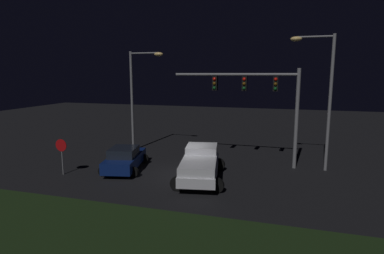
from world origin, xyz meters
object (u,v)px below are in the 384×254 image
car_sedan (125,159)px  street_lamp_right (322,87)px  stop_sign (62,150)px  street_lamp_left (138,89)px  traffic_signal_gantry (259,93)px  pickup_truck (200,162)px

car_sedan → street_lamp_right: size_ratio=0.55×
car_sedan → stop_sign: (-3.19, -1.99, 0.82)m
street_lamp_left → street_lamp_right: (13.32, -1.50, 0.36)m
street_lamp_right → stop_sign: bearing=-159.7°
traffic_signal_gantry → street_lamp_right: size_ratio=0.97×
car_sedan → traffic_signal_gantry: bearing=-78.8°
street_lamp_left → street_lamp_right: 13.40m
street_lamp_left → street_lamp_right: bearing=-6.4°
pickup_truck → stop_sign: 8.52m
car_sedan → stop_sign: bearing=109.4°
car_sedan → street_lamp_right: street_lamp_right is taller
traffic_signal_gantry → street_lamp_left: (-9.46, 1.56, 0.09)m
pickup_truck → street_lamp_right: 8.97m
pickup_truck → street_lamp_left: 9.42m
street_lamp_right → stop_sign: street_lamp_right is taller
traffic_signal_gantry → stop_sign: (-11.26, -5.53, -3.34)m
pickup_truck → stop_sign: bearing=90.8°
pickup_truck → traffic_signal_gantry: traffic_signal_gantry is taller
car_sedan → traffic_signal_gantry: (8.07, 3.54, 4.16)m
street_lamp_right → car_sedan: bearing=-163.2°
pickup_truck → stop_sign: (-8.34, -1.63, 0.56)m
car_sedan → street_lamp_left: bearing=2.8°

